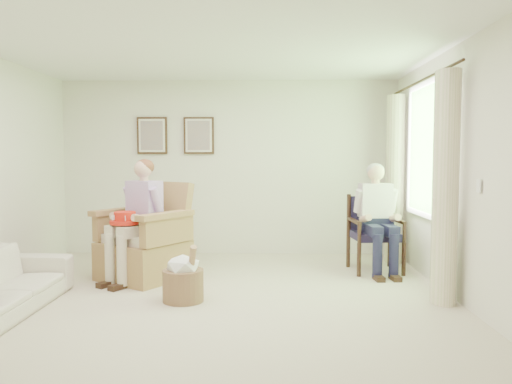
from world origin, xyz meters
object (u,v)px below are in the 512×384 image
person_dark (377,210)px  red_hat (125,219)px  wicker_armchair (144,248)px  wood_armchair (374,230)px  hatbox (183,278)px  person_wicker (141,211)px

person_dark → red_hat: person_dark is taller
wicker_armchair → person_dark: size_ratio=0.85×
wicker_armchair → wood_armchair: wicker_armchair is taller
wicker_armchair → person_dark: bearing=39.6°
red_hat → hatbox: bearing=-40.2°
person_wicker → hatbox: bearing=-19.4°
wood_armchair → hatbox: bearing=-151.8°
wicker_armchair → red_hat: size_ratio=3.39×
wicker_armchair → hatbox: (0.63, -0.96, -0.13)m
wood_armchair → person_wicker: 2.95m
wood_armchair → person_wicker: (-2.86, -0.65, 0.32)m
wicker_armchair → red_hat: bearing=-81.6°
person_wicker → wicker_armchair: bearing=122.7°
person_dark → red_hat: (-3.00, -0.66, -0.03)m
wood_armchair → hatbox: (-2.23, -1.47, -0.28)m
wicker_armchair → person_wicker: 0.49m
hatbox → person_wicker: bearing=127.9°
person_wicker → person_dark: (2.86, 0.50, -0.04)m
person_wicker → red_hat: 0.23m
person_dark → red_hat: size_ratio=3.97×
wood_armchair → red_hat: 3.12m
wicker_armchair → person_dark: person_dark is taller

